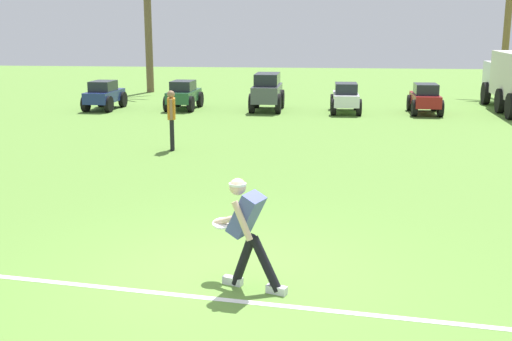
{
  "coord_description": "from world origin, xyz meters",
  "views": [
    {
      "loc": [
        1.2,
        -7.9,
        3.26
      ],
      "look_at": [
        0.12,
        2.25,
        0.9
      ],
      "focal_mm": 45.0,
      "sensor_mm": 36.0,
      "label": 1
    }
  ],
  "objects_px": {
    "frisbee_thrower": "(247,228)",
    "parked_car_slot_d": "(346,97)",
    "parked_car_slot_e": "(425,98)",
    "palm_tree_left_of_centre": "(509,6)",
    "parked_car_slot_b": "(184,95)",
    "parked_car_slot_a": "(104,95)",
    "palm_tree_far_left": "(148,10)",
    "parked_car_slot_c": "(267,91)",
    "frisbee_in_flight": "(223,223)",
    "teammate_near_sideline": "(172,114)"
  },
  "relations": [
    {
      "from": "parked_car_slot_d",
      "to": "parked_car_slot_b",
      "type": "bearing_deg",
      "value": 177.3
    },
    {
      "from": "frisbee_thrower",
      "to": "parked_car_slot_c",
      "type": "distance_m",
      "value": 16.73
    },
    {
      "from": "frisbee_in_flight",
      "to": "teammate_near_sideline",
      "type": "xyz_separation_m",
      "value": [
        -2.66,
        8.32,
        0.22
      ]
    },
    {
      "from": "palm_tree_left_of_centre",
      "to": "parked_car_slot_e",
      "type": "bearing_deg",
      "value": -122.87
    },
    {
      "from": "frisbee_thrower",
      "to": "parked_car_slot_e",
      "type": "bearing_deg",
      "value": 74.43
    },
    {
      "from": "parked_car_slot_e",
      "to": "palm_tree_far_left",
      "type": "distance_m",
      "value": 13.91
    },
    {
      "from": "parked_car_slot_b",
      "to": "parked_car_slot_e",
      "type": "height_order",
      "value": "same"
    },
    {
      "from": "frisbee_in_flight",
      "to": "parked_car_slot_a",
      "type": "distance_m",
      "value": 17.48
    },
    {
      "from": "frisbee_thrower",
      "to": "palm_tree_far_left",
      "type": "bearing_deg",
      "value": 108.06
    },
    {
      "from": "teammate_near_sideline",
      "to": "parked_car_slot_d",
      "type": "bearing_deg",
      "value": 58.61
    },
    {
      "from": "frisbee_thrower",
      "to": "parked_car_slot_e",
      "type": "xyz_separation_m",
      "value": [
        4.57,
        16.41,
        -0.23
      ]
    },
    {
      "from": "frisbee_in_flight",
      "to": "parked_car_slot_b",
      "type": "relative_size",
      "value": 0.13
    },
    {
      "from": "parked_car_slot_a",
      "to": "teammate_near_sideline",
      "type": "bearing_deg",
      "value": -59.68
    },
    {
      "from": "palm_tree_far_left",
      "to": "parked_car_slot_c",
      "type": "bearing_deg",
      "value": -44.29
    },
    {
      "from": "parked_car_slot_b",
      "to": "parked_car_slot_d",
      "type": "relative_size",
      "value": 1.01
    },
    {
      "from": "parked_car_slot_b",
      "to": "parked_car_slot_e",
      "type": "distance_m",
      "value": 9.04
    },
    {
      "from": "parked_car_slot_a",
      "to": "parked_car_slot_c",
      "type": "distance_m",
      "value": 6.25
    },
    {
      "from": "parked_car_slot_c",
      "to": "parked_car_slot_e",
      "type": "distance_m",
      "value": 5.83
    },
    {
      "from": "frisbee_thrower",
      "to": "parked_car_slot_a",
      "type": "bearing_deg",
      "value": 114.65
    },
    {
      "from": "teammate_near_sideline",
      "to": "parked_car_slot_a",
      "type": "distance_m",
      "value": 8.85
    },
    {
      "from": "frisbee_thrower",
      "to": "parked_car_slot_a",
      "type": "distance_m",
      "value": 17.95
    },
    {
      "from": "palm_tree_far_left",
      "to": "parked_car_slot_a",
      "type": "bearing_deg",
      "value": -90.78
    },
    {
      "from": "parked_car_slot_a",
      "to": "parked_car_slot_b",
      "type": "bearing_deg",
      "value": 7.17
    },
    {
      "from": "teammate_near_sideline",
      "to": "palm_tree_left_of_centre",
      "type": "distance_m",
      "value": 19.41
    },
    {
      "from": "teammate_near_sideline",
      "to": "parked_car_slot_a",
      "type": "bearing_deg",
      "value": 120.32
    },
    {
      "from": "frisbee_thrower",
      "to": "palm_tree_far_left",
      "type": "distance_m",
      "value": 24.05
    },
    {
      "from": "frisbee_thrower",
      "to": "teammate_near_sideline",
      "type": "distance_m",
      "value": 9.19
    },
    {
      "from": "frisbee_in_flight",
      "to": "palm_tree_far_left",
      "type": "relative_size",
      "value": 0.04
    },
    {
      "from": "parked_car_slot_d",
      "to": "palm_tree_left_of_centre",
      "type": "bearing_deg",
      "value": 43.58
    },
    {
      "from": "frisbee_in_flight",
      "to": "parked_car_slot_e",
      "type": "relative_size",
      "value": 0.13
    },
    {
      "from": "parked_car_slot_d",
      "to": "parked_car_slot_a",
      "type": "bearing_deg",
      "value": -179.44
    },
    {
      "from": "frisbee_thrower",
      "to": "palm_tree_far_left",
      "type": "xyz_separation_m",
      "value": [
        -7.4,
        22.68,
        3.06
      ]
    },
    {
      "from": "teammate_near_sideline",
      "to": "parked_car_slot_c",
      "type": "distance_m",
      "value": 8.2
    },
    {
      "from": "frisbee_thrower",
      "to": "parked_car_slot_d",
      "type": "height_order",
      "value": "frisbee_thrower"
    },
    {
      "from": "teammate_near_sideline",
      "to": "parked_car_slot_c",
      "type": "xyz_separation_m",
      "value": [
        1.77,
        8.01,
        -0.2
      ]
    },
    {
      "from": "parked_car_slot_c",
      "to": "teammate_near_sideline",
      "type": "bearing_deg",
      "value": -102.49
    },
    {
      "from": "parked_car_slot_b",
      "to": "parked_car_slot_e",
      "type": "bearing_deg",
      "value": -1.75
    },
    {
      "from": "parked_car_slot_b",
      "to": "parked_car_slot_e",
      "type": "relative_size",
      "value": 1.01
    },
    {
      "from": "parked_car_slot_a",
      "to": "parked_car_slot_d",
      "type": "height_order",
      "value": "same"
    },
    {
      "from": "palm_tree_far_left",
      "to": "parked_car_slot_b",
      "type": "bearing_deg",
      "value": -63.93
    },
    {
      "from": "teammate_near_sideline",
      "to": "palm_tree_left_of_centre",
      "type": "xyz_separation_m",
      "value": [
        12.17,
        14.82,
        3.04
      ]
    },
    {
      "from": "frisbee_in_flight",
      "to": "parked_car_slot_e",
      "type": "xyz_separation_m",
      "value": [
        4.93,
        16.06,
        -0.16
      ]
    },
    {
      "from": "parked_car_slot_d",
      "to": "parked_car_slot_e",
      "type": "xyz_separation_m",
      "value": [
        2.88,
        0.01,
        0.0
      ]
    },
    {
      "from": "teammate_near_sideline",
      "to": "parked_car_slot_d",
      "type": "relative_size",
      "value": 0.71
    },
    {
      "from": "frisbee_in_flight",
      "to": "parked_car_slot_a",
      "type": "height_order",
      "value": "parked_car_slot_a"
    },
    {
      "from": "parked_car_slot_d",
      "to": "palm_tree_far_left",
      "type": "distance_m",
      "value": 11.53
    },
    {
      "from": "parked_car_slot_a",
      "to": "parked_car_slot_d",
      "type": "relative_size",
      "value": 1.01
    },
    {
      "from": "parked_car_slot_e",
      "to": "palm_tree_left_of_centre",
      "type": "distance_m",
      "value": 9.1
    },
    {
      "from": "teammate_near_sideline",
      "to": "palm_tree_far_left",
      "type": "xyz_separation_m",
      "value": [
        -4.38,
        14.01,
        2.91
      ]
    },
    {
      "from": "parked_car_slot_e",
      "to": "palm_tree_far_left",
      "type": "xyz_separation_m",
      "value": [
        -11.97,
        6.27,
        3.29
      ]
    }
  ]
}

